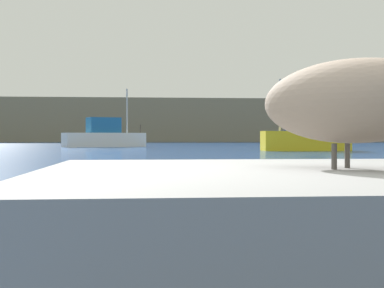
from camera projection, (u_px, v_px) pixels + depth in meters
name	position (u px, v px, depth m)	size (l,w,h in m)	color
ground_plane	(199.00, 283.00, 3.01)	(260.00, 260.00, 0.00)	navy
hillside_backdrop	(149.00, 121.00, 79.18)	(140.00, 11.09, 6.42)	#7F755B
pier_dock	(350.00, 232.00, 2.81)	(3.38, 2.44, 0.69)	gray
pelican	(353.00, 99.00, 2.79)	(1.13, 1.17, 0.85)	gray
fishing_boat_yellow	(306.00, 136.00, 30.35)	(5.12, 1.77, 4.24)	yellow
fishing_boat_white	(104.00, 136.00, 41.15)	(6.72, 4.30, 4.75)	white
fishing_boat_blue	(303.00, 133.00, 45.09)	(5.92, 3.22, 4.22)	blue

